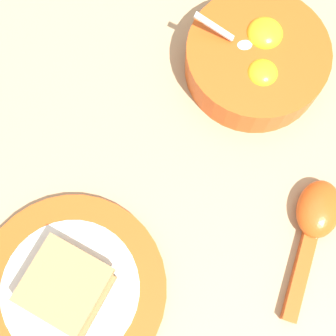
# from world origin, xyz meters

# --- Properties ---
(ground_plane) EXTENTS (3.00, 3.00, 0.00)m
(ground_plane) POSITION_xyz_m (0.00, 0.00, 0.00)
(ground_plane) COLOR tan
(egg_bowl) EXTENTS (0.18, 0.18, 0.08)m
(egg_bowl) POSITION_xyz_m (-0.12, -0.07, 0.03)
(egg_bowl) COLOR #DB5119
(egg_bowl) RESTS_ON ground_plane
(toast_plate) EXTENTS (0.22, 0.22, 0.01)m
(toast_plate) POSITION_xyz_m (0.13, 0.18, 0.01)
(toast_plate) COLOR #DB5119
(toast_plate) RESTS_ON ground_plane
(toast_sandwich) EXTENTS (0.11, 0.11, 0.03)m
(toast_sandwich) POSITION_xyz_m (0.13, 0.18, 0.03)
(toast_sandwich) COLOR #9E7042
(toast_sandwich) RESTS_ON toast_plate
(soup_spoon) EXTENTS (0.10, 0.16, 0.03)m
(soup_spoon) POSITION_xyz_m (-0.16, 0.13, 0.01)
(soup_spoon) COLOR #DB5119
(soup_spoon) RESTS_ON ground_plane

